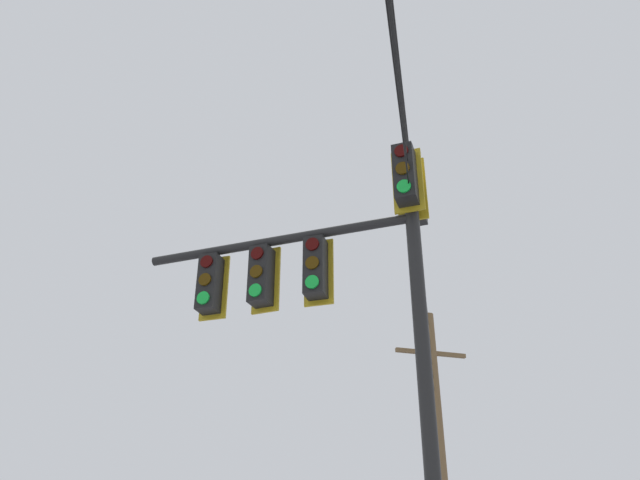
{
  "coord_description": "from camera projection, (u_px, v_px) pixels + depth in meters",
  "views": [
    {
      "loc": [
        6.25,
        -5.19,
        1.7
      ],
      "look_at": [
        -0.77,
        -0.85,
        6.12
      ],
      "focal_mm": 35.61,
      "sensor_mm": 36.0,
      "label": 1
    }
  ],
  "objects": [
    {
      "name": "signal_mast_assembly",
      "position": [
        345.0,
        289.0,
        8.87
      ],
      "size": [
        3.74,
        3.16,
        7.3
      ],
      "color": "black",
      "rests_on": "ground"
    },
    {
      "name": "utility_pole_wooden",
      "position": [
        440.0,
        461.0,
        17.89
      ],
      "size": [
        0.74,
        2.25,
        9.06
      ],
      "color": "brown",
      "rests_on": "ground"
    },
    {
      "name": "overhead_wire_span",
      "position": [
        400.0,
        87.0,
        8.73
      ],
      "size": [
        18.05,
        16.58,
        2.52
      ],
      "color": "black"
    }
  ]
}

